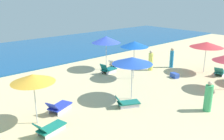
# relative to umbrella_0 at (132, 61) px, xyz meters

# --- Properties ---
(umbrella_0) EXTENTS (2.25, 2.25, 2.46)m
(umbrella_0) POSITION_rel_umbrella_0_xyz_m (0.00, 0.00, 0.00)
(umbrella_0) COLOR silver
(umbrella_0) RESTS_ON ground_plane
(lounge_chair_0_0) EXTENTS (1.39, 1.09, 0.60)m
(lounge_chair_0_0) POSITION_rel_umbrella_0_xyz_m (-0.93, -0.56, -2.03)
(lounge_chair_0_0) COLOR silver
(lounge_chair_0_0) RESTS_ON ground_plane
(umbrella_2) EXTENTS (2.45, 2.45, 2.37)m
(umbrella_2) POSITION_rel_umbrella_0_xyz_m (7.79, -0.24, -0.10)
(umbrella_2) COLOR silver
(umbrella_2) RESTS_ON ground_plane
(lounge_chair_2_0) EXTENTS (1.42, 0.87, 0.70)m
(lounge_chair_2_0) POSITION_rel_umbrella_0_xyz_m (8.02, -1.39, -2.01)
(lounge_chair_2_0) COLOR silver
(lounge_chair_2_0) RESTS_ON ground_plane
(umbrella_4) EXTENTS (1.94, 1.94, 2.38)m
(umbrella_4) POSITION_rel_umbrella_0_xyz_m (-5.25, 0.99, -0.07)
(umbrella_4) COLOR silver
(umbrella_4) RESTS_ON ground_plane
(lounge_chair_4_0) EXTENTS (1.50, 1.09, 0.69)m
(lounge_chair_4_0) POSITION_rel_umbrella_0_xyz_m (-3.91, 1.35, -2.00)
(lounge_chair_4_0) COLOR silver
(lounge_chair_4_0) RESTS_ON ground_plane
(lounge_chair_4_1) EXTENTS (1.51, 0.86, 0.69)m
(lounge_chair_4_1) POSITION_rel_umbrella_0_xyz_m (-5.23, -0.17, -2.03)
(lounge_chair_4_1) COLOR silver
(lounge_chair_4_1) RESTS_ON ground_plane
(umbrella_5) EXTENTS (2.25, 2.25, 2.66)m
(umbrella_5) POSITION_rel_umbrella_0_xyz_m (2.71, 5.39, 0.14)
(umbrella_5) COLOR silver
(umbrella_5) RESTS_ON ground_plane
(lounge_chair_5_0) EXTENTS (1.39, 0.77, 0.80)m
(lounge_chair_5_0) POSITION_rel_umbrella_0_xyz_m (2.16, 4.54, -1.98)
(lounge_chair_5_0) COLOR silver
(lounge_chair_5_0) RESTS_ON ground_plane
(lounge_chair_5_1) EXTENTS (1.66, 1.05, 0.70)m
(lounge_chair_5_1) POSITION_rel_umbrella_0_xyz_m (3.73, 5.33, -1.99)
(lounge_chair_5_1) COLOR silver
(lounge_chair_5_1) RESTS_ON ground_plane
(umbrella_6) EXTENTS (1.95, 1.95, 2.67)m
(umbrella_6) POSITION_rel_umbrella_0_xyz_m (2.72, 2.41, 0.21)
(umbrella_6) COLOR silver
(umbrella_6) RESTS_ON ground_plane
(beachgoer_2) EXTENTS (0.45, 0.45, 1.60)m
(beachgoer_2) POSITION_rel_umbrella_0_xyz_m (1.80, -3.63, -1.53)
(beachgoer_2) COLOR #42B26C
(beachgoer_2) RESTS_ON ground_plane
(beachgoer_3) EXTENTS (0.32, 0.32, 1.62)m
(beachgoer_3) POSITION_rel_umbrella_0_xyz_m (7.04, 2.21, -1.48)
(beachgoer_3) COLOR #2287C5
(beachgoer_3) RESTS_ON ground_plane
(beachgoer_6) EXTENTS (0.51, 0.51, 1.60)m
(beachgoer_6) POSITION_rel_umbrella_0_xyz_m (5.17, 2.86, -1.52)
(beachgoer_6) COLOR #EDEE69
(beachgoer_6) RESTS_ON ground_plane
(cooler_box_0) EXTENTS (0.53, 0.68, 0.33)m
(cooler_box_0) POSITION_rel_umbrella_0_xyz_m (5.04, 0.51, -2.10)
(cooler_box_0) COLOR blue
(cooler_box_0) RESTS_ON ground_plane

